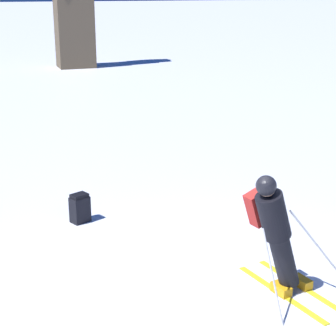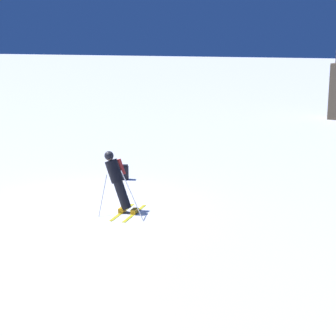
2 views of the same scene
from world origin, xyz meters
TOP-DOWN VIEW (x-y plane):
  - ground_plane at (0.00, 0.00)m, footprint 300.00×300.00m
  - skier at (0.99, -0.03)m, footprint 1.44×1.70m
  - spare_backpack at (-0.87, 3.16)m, footprint 0.36×0.32m

SIDE VIEW (x-z plane):
  - ground_plane at x=0.00m, z-range 0.00..0.00m
  - spare_backpack at x=-0.87m, z-range -0.01..0.49m
  - skier at x=0.99m, z-range 0.08..1.80m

